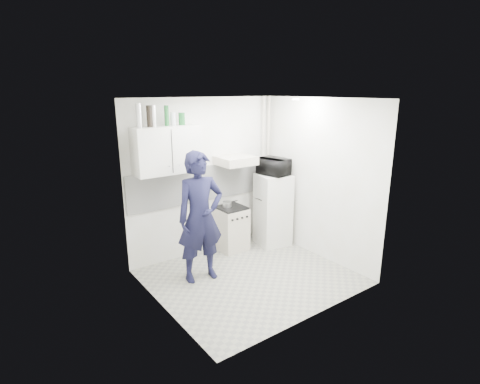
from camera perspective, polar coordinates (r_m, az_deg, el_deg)
floor at (r=5.75m, az=1.59°, el=-12.79°), size 2.80×2.80×0.00m
ceiling at (r=5.07m, az=1.81°, el=14.07°), size 2.80×2.80×0.00m
wall_back at (r=6.27m, az=-5.33°, el=2.27°), size 2.80×0.00×2.80m
wall_left at (r=4.58m, az=-12.30°, el=-3.00°), size 0.00×2.60×2.60m
wall_right at (r=6.20m, az=11.98°, el=1.84°), size 0.00×2.60×2.60m
person at (r=5.38m, az=-6.06°, el=-3.84°), size 0.75×0.54×1.90m
stove at (r=6.53m, az=-1.29°, el=-5.65°), size 0.47×0.47×0.75m
fridge at (r=6.70m, az=5.02°, el=-2.71°), size 0.62×0.62×1.28m
stove_top at (r=6.40m, az=-1.31°, el=-2.40°), size 0.45×0.45×0.03m
saucepan at (r=6.40m, az=-2.00°, el=-1.87°), size 0.16×0.16×0.09m
microwave at (r=6.50m, az=5.18°, el=3.89°), size 0.58×0.44×0.29m
bottle_a at (r=5.46m, az=-15.17°, el=11.18°), size 0.08×0.08×0.33m
bottle_b at (r=5.52m, az=-13.66°, el=11.15°), size 0.08×0.08×0.30m
bottle_c at (r=5.54m, az=-13.06°, el=11.21°), size 0.07×0.07×0.30m
bottle_d at (r=5.62m, az=-11.12°, el=11.34°), size 0.07×0.07×0.29m
canister_a at (r=5.67m, az=-10.14°, el=10.91°), size 0.08×0.08×0.19m
canister_b at (r=5.74m, az=-8.87°, el=10.96°), size 0.10×0.10×0.18m
upper_cabinet at (r=5.67m, az=-11.09°, el=6.31°), size 1.00×0.35×0.70m
range_hood at (r=6.25m, az=-0.65°, el=4.82°), size 0.60×0.50×0.14m
backsplash at (r=6.28m, az=-5.24°, el=1.35°), size 2.74×0.03×0.60m
pipe_a at (r=6.95m, az=4.26°, el=3.59°), size 0.05×0.05×2.60m
pipe_b at (r=6.87m, az=3.49°, el=3.47°), size 0.04×0.04×2.60m
ceiling_spot_fixture at (r=5.88m, az=8.51°, el=13.80°), size 0.10×0.10×0.02m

